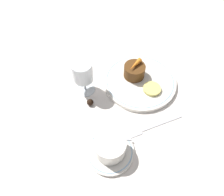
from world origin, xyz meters
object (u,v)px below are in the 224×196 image
Objects in this scene: fork at (148,128)px; dessert_cake at (134,71)px; dinner_plate at (140,81)px; coffee_cup at (110,146)px; wine_glass at (83,73)px.

dessert_cake is (0.20, -0.03, 0.03)m from fork.
coffee_cup is (-0.21, 0.17, 0.03)m from dinner_plate.
coffee_cup reaches higher than dinner_plate.
wine_glass is 0.18m from dessert_cake.
dinner_plate is 2.04× the size of wine_glass.
dinner_plate is at bearing -12.53° from fork.
coffee_cup reaches higher than dessert_cake.
dinner_plate is 0.27m from coffee_cup.
dinner_plate reaches higher than fork.
dessert_cake is at bearing -89.47° from wine_glass.
wine_glass reaches higher than coffee_cup.
wine_glass is 1.68× the size of dessert_cake.
wine_glass reaches higher than dessert_cake.
dessert_cake is (0.24, -0.15, -0.00)m from coffee_cup.
dessert_cake is (0.00, -0.17, -0.04)m from wine_glass.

